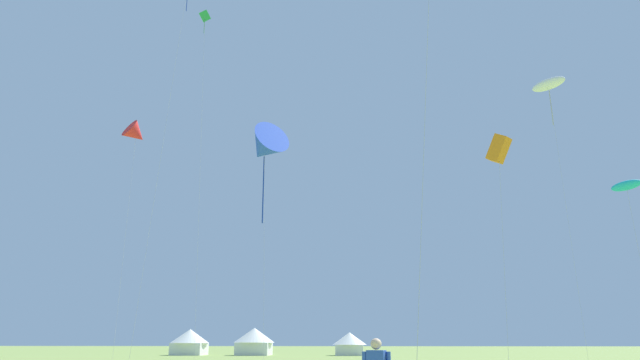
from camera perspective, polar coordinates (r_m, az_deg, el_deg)
The scene contains 9 objects.
kite_red_delta at distance 63.72m, azimuth -18.23°, elevation 4.49°, with size 3.56×3.62×24.67m.
kite_blue_delta at distance 43.65m, azimuth -5.68°, elevation 3.35°, with size 4.55×4.62×18.04m.
kite_orange_box at distance 38.69m, azimuth 17.76°, elevation 3.02°, with size 1.99×2.91×14.83m.
kite_cyan_parafoil at distance 44.39m, azimuth 28.74°, elevation -0.52°, with size 2.00×2.94×12.52m.
kite_white_parafoil at distance 62.74m, azimuth 22.25°, elevation 8.98°, with size 3.55×3.62×27.72m.
kite_green_diamond at distance 65.27m, azimuth -11.71°, elevation 14.16°, with size 1.88×1.25×37.54m.
festival_tent_center at distance 74.57m, azimuth -13.13°, elevation -15.65°, with size 4.82×4.82×3.13m.
festival_tent_right at distance 72.55m, azimuth -6.72°, elevation -15.89°, with size 5.04×5.04×3.28m.
festival_tent_left at distance 71.19m, azimuth 3.03°, elevation -16.22°, with size 4.17×4.17×2.71m.
Camera 1 is at (2.90, -2.79, 1.67)m, focal length 31.41 mm.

